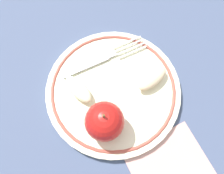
{
  "coord_description": "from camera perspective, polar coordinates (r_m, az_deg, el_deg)",
  "views": [
    {
      "loc": [
        -0.08,
        0.13,
        0.45
      ],
      "look_at": [
        0.01,
        0.0,
        0.04
      ],
      "focal_mm": 40.0,
      "sensor_mm": 36.0,
      "label": 1
    }
  ],
  "objects": [
    {
      "name": "fork",
      "position": [
        0.48,
        -2.37,
        6.38
      ],
      "size": [
        0.1,
        0.16,
        0.0
      ],
      "rotation": [
        0.0,
        0.0,
        4.21
      ],
      "color": "silver",
      "rests_on": "plate"
    },
    {
      "name": "napkin_folded",
      "position": [
        0.45,
        13.93,
        -18.57
      ],
      "size": [
        0.18,
        0.18,
        0.01
      ],
      "primitive_type": "cube",
      "rotation": [
        0.0,
        0.0,
        -0.48
      ],
      "color": "tan",
      "rests_on": "ground_plane"
    },
    {
      "name": "ground_plane",
      "position": [
        0.47,
        1.43,
        -2.02
      ],
      "size": [
        2.0,
        2.0,
        0.0
      ],
      "primitive_type": "plane",
      "color": "#404D6A"
    },
    {
      "name": "plate",
      "position": [
        0.46,
        0.0,
        -1.22
      ],
      "size": [
        0.25,
        0.25,
        0.02
      ],
      "color": "beige",
      "rests_on": "ground_plane"
    },
    {
      "name": "apple_slice_back",
      "position": [
        0.46,
        9.16,
        1.91
      ],
      "size": [
        0.04,
        0.07,
        0.02
      ],
      "primitive_type": "ellipsoid",
      "rotation": [
        0.0,
        0.0,
        1.31
      ],
      "color": "beige",
      "rests_on": "plate"
    },
    {
      "name": "apple_red_whole",
      "position": [
        0.41,
        -1.75,
        -7.85
      ],
      "size": [
        0.07,
        0.07,
        0.07
      ],
      "color": "red",
      "rests_on": "plate"
    },
    {
      "name": "apple_slice_front",
      "position": [
        0.45,
        -7.69,
        -0.47
      ],
      "size": [
        0.07,
        0.04,
        0.02
      ],
      "primitive_type": "ellipsoid",
      "rotation": [
        0.0,
        0.0,
        6.09
      ],
      "color": "#E6EFBF",
      "rests_on": "plate"
    }
  ]
}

